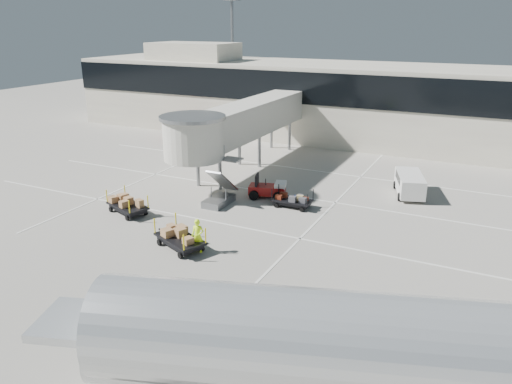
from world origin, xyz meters
TOP-DOWN VIEW (x-y plane):
  - ground at (0.00, 0.00)m, footprint 140.00×140.00m
  - lane_markings at (-0.67, 9.33)m, footprint 40.00×30.00m
  - terminal at (-0.35, 29.94)m, footprint 64.00×12.11m
  - jet_bridge at (-3.97, 12.26)m, footprint 5.70×20.40m
  - baggage_tug at (1.16, 7.89)m, footprint 2.93×2.33m
  - suitcase_cart at (3.55, 6.83)m, footprint 3.38×1.39m
  - box_cart_near at (0.21, -2.27)m, footprint 3.98×2.74m
  - box_cart_far at (-6.02, 0.73)m, footprint 3.88×2.52m
  - ground_worker at (1.45, -2.20)m, footprint 0.82×0.65m
  - minivan at (10.41, 13.19)m, footprint 2.95×4.60m
  - belt_loader at (-15.78, 20.75)m, footprint 3.81×2.20m
  - aircraft at (11.95, -10.59)m, footprint 17.47×7.89m

SIDE VIEW (x-z plane):
  - ground at x=0.00m, z-range 0.00..0.00m
  - lane_markings at x=-0.67m, z-range 0.00..0.02m
  - suitcase_cart at x=3.55m, z-range -0.19..1.13m
  - box_cart_far at x=-6.02m, z-range -0.16..1.34m
  - box_cart_near at x=0.21m, z-range -0.19..1.37m
  - baggage_tug at x=1.16m, z-range -0.24..1.52m
  - belt_loader at x=-15.78m, z-range -0.21..1.53m
  - minivan at x=10.41m, z-range 0.16..1.79m
  - ground_worker at x=1.45m, z-range 0.00..1.96m
  - aircraft at x=11.95m, z-range 0.30..4.80m
  - terminal at x=-0.35m, z-range -3.49..11.71m
  - jet_bridge at x=-3.97m, z-range 1.27..7.30m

